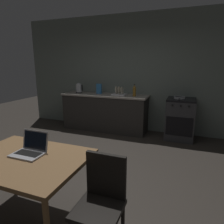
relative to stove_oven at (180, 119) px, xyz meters
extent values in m
plane|color=#2D2823|center=(-1.27, -2.14, -0.46)|extent=(12.00, 12.00, 0.00)
cube|color=slate|center=(-0.97, 0.35, 0.95)|extent=(6.40, 0.10, 2.81)
cube|color=#282623|center=(-1.81, 0.00, -0.02)|extent=(2.10, 0.60, 0.87)
cube|color=gray|center=(-1.81, 0.00, 0.44)|extent=(2.16, 0.64, 0.04)
cube|color=#2D2D30|center=(0.00, 0.00, -0.02)|extent=(0.60, 0.60, 0.87)
cube|color=black|center=(0.00, 0.00, 0.44)|extent=(0.60, 0.60, 0.04)
cube|color=black|center=(0.00, -0.30, -0.09)|extent=(0.54, 0.01, 0.40)
cylinder|color=black|center=(-0.16, -0.31, 0.36)|extent=(0.04, 0.02, 0.04)
cylinder|color=black|center=(0.00, -0.31, 0.36)|extent=(0.04, 0.02, 0.04)
cylinder|color=black|center=(0.16, -0.31, 0.36)|extent=(0.04, 0.02, 0.04)
cube|color=brown|center=(-1.37, -3.13, 0.25)|extent=(1.22, 0.90, 0.04)
cylinder|color=brown|center=(-1.92, -2.74, -0.11)|extent=(0.05, 0.05, 0.69)
cylinder|color=brown|center=(-0.82, -2.74, -0.11)|extent=(0.05, 0.05, 0.69)
cube|color=black|center=(-0.52, -3.22, -0.02)|extent=(0.40, 0.40, 0.04)
cube|color=black|center=(-0.52, -3.04, 0.21)|extent=(0.38, 0.04, 0.42)
cylinder|color=black|center=(-0.69, -3.05, -0.25)|extent=(0.04, 0.04, 0.41)
cylinder|color=black|center=(-0.35, -3.05, -0.25)|extent=(0.04, 0.04, 0.41)
cube|color=#99999E|center=(-1.38, -3.08, 0.28)|extent=(0.32, 0.22, 0.02)
cube|color=black|center=(-1.38, -3.07, 0.29)|extent=(0.28, 0.12, 0.00)
cube|color=#99999E|center=(-1.38, -2.95, 0.39)|extent=(0.32, 0.05, 0.21)
cube|color=black|center=(-1.38, -2.96, 0.39)|extent=(0.29, 0.04, 0.18)
cylinder|color=black|center=(-2.54, 0.00, 0.47)|extent=(0.16, 0.16, 0.02)
cylinder|color=#B2B5BA|center=(-2.54, 0.00, 0.58)|extent=(0.16, 0.16, 0.21)
cylinder|color=#B2B5BA|center=(-2.54, 0.00, 0.70)|extent=(0.09, 0.09, 0.02)
cube|color=black|center=(-2.45, 0.00, 0.59)|extent=(0.02, 0.02, 0.15)
cylinder|color=#8C601E|center=(-1.05, -0.05, 0.56)|extent=(0.07, 0.07, 0.20)
cone|color=#8C601E|center=(-1.05, -0.05, 0.69)|extent=(0.07, 0.07, 0.06)
cylinder|color=black|center=(-1.05, -0.05, 0.73)|extent=(0.03, 0.03, 0.02)
cylinder|color=gray|center=(-0.05, -0.02, 0.46)|extent=(0.23, 0.23, 0.01)
torus|color=gray|center=(-0.05, -0.02, 0.49)|extent=(0.25, 0.25, 0.02)
cylinder|color=black|center=(-0.05, -0.22, 0.48)|extent=(0.02, 0.18, 0.02)
cube|color=#3372B2|center=(-1.98, 0.02, 0.58)|extent=(0.13, 0.05, 0.25)
cube|color=silver|center=(-1.43, 0.00, 0.47)|extent=(0.34, 0.26, 0.03)
cylinder|color=beige|center=(-1.50, 0.00, 0.58)|extent=(0.04, 0.18, 0.18)
cylinder|color=beige|center=(-1.43, 0.00, 0.58)|extent=(0.04, 0.18, 0.18)
cylinder|color=beige|center=(-1.36, 0.00, 0.58)|extent=(0.04, 0.18, 0.18)
camera|label=1|loc=(0.11, -4.55, 1.19)|focal=32.17mm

